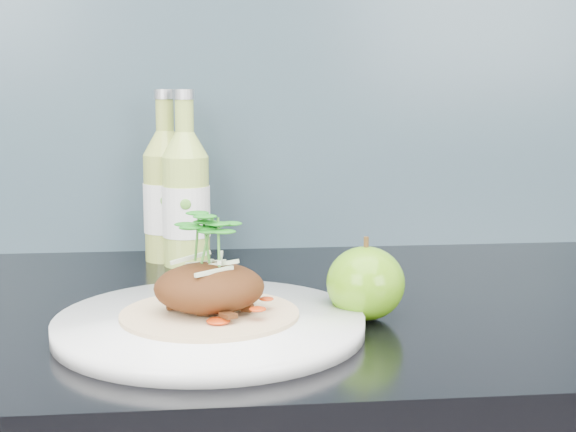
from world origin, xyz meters
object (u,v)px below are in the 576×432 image
at_px(dinner_plate, 210,324).
at_px(cider_bottle_left, 167,196).
at_px(green_apple, 366,283).
at_px(cider_bottle_right, 186,199).

relative_size(dinner_plate, cider_bottle_left, 1.44).
height_order(green_apple, cider_bottle_left, cider_bottle_left).
height_order(cider_bottle_left, cider_bottle_right, same).
relative_size(dinner_plate, cider_bottle_right, 1.44).
xyz_separation_m(cider_bottle_left, cider_bottle_right, (0.03, -0.03, 0.00)).
xyz_separation_m(dinner_plate, cider_bottle_left, (-0.05, 0.33, 0.08)).
xyz_separation_m(green_apple, cider_bottle_right, (-0.18, 0.27, 0.05)).
height_order(dinner_plate, green_apple, green_apple).
distance_m(dinner_plate, cider_bottle_left, 0.35).
distance_m(dinner_plate, green_apple, 0.16).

